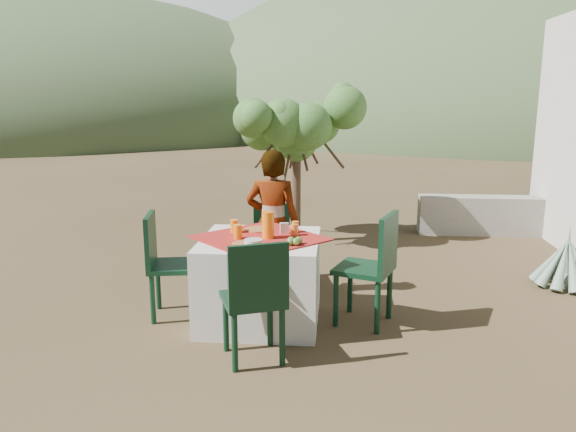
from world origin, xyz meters
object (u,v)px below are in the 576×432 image
Objects in this scene: shrub_tree at (301,134)px; chair_far at (273,240)px; table at (260,279)px; agave at (566,263)px; juice_pitcher at (268,225)px; person at (273,224)px; chair_left at (165,260)px; chair_right at (374,264)px; chair_near at (255,296)px.

chair_far is at bearing -95.93° from shrub_tree.
table is 0.70× the size of shrub_tree.
shrub_tree is 3.54m from agave.
shrub_tree reaches higher than juice_pitcher.
chair_far is at bearing -77.53° from person.
juice_pitcher reaches higher than agave.
person reaches higher than chair_far.
person is 3.12m from agave.
chair_far is at bearing 94.64° from juice_pitcher.
shrub_tree is 2.88m from juice_pitcher.
chair_far reaches higher than table.
shrub_tree reaches higher than chair_left.
chair_right reaches higher than chair_far.
chair_left is at bearing -63.18° from chair_near.
chair_right is 1.35× the size of agave.
table reaches higher than agave.
chair_near is at bearing -84.60° from table.
shrub_tree is at bearing -30.48° from chair_left.
agave is at bearing -167.66° from chair_near.
person is at bearing -64.59° from chair_left.
agave is (3.08, 0.15, -0.22)m from chair_far.
table is 0.89× the size of person.
shrub_tree reaches higher than person.
chair_left is 0.51× the size of shrub_tree.
juice_pitcher reaches higher than chair_left.
table is at bearing 91.99° from person.
person reaches higher than chair_right.
juice_pitcher is at bearing -102.25° from chair_left.
shrub_tree is at bearing 88.02° from juice_pitcher.
chair_right reaches higher than juice_pitcher.
shrub_tree reaches higher than chair_far.
juice_pitcher is (-0.91, -0.01, 0.33)m from chair_right.
chair_right is (0.99, -0.00, 0.17)m from table.
table is at bearing -106.09° from chair_near.
chair_near is 0.52× the size of shrub_tree.
juice_pitcher reaches higher than table.
shrub_tree is at bearing 72.44° from chair_far.
agave is (3.94, 1.17, -0.28)m from chair_left.
chair_left is 3.12m from shrub_tree.
person is at bearing 93.18° from juice_pitcher.
shrub_tree reaches higher than chair_near.
table is 5.63× the size of juice_pitcher.
chair_near is at bearing -146.17° from agave.
chair_right is 2.42m from agave.
chair_right is 4.30× the size of juice_pitcher.
table is 3.30m from agave.
shrub_tree is at bearing -143.42° from chair_right.
chair_right is at bearing -0.08° from table.
juice_pitcher is (0.08, -0.02, 0.50)m from table.
chair_near is 1.30× the size of agave.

